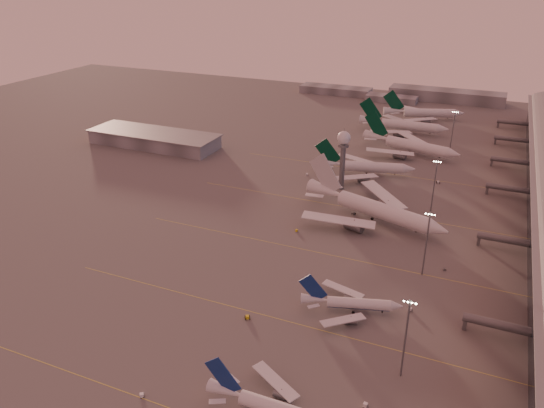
% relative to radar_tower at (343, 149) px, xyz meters
% --- Properties ---
extents(ground, '(700.00, 700.00, 0.00)m').
position_rel_radar_tower_xyz_m(ground, '(-5.00, -120.00, -20.95)').
color(ground, '#535151').
rests_on(ground, ground).
extents(taxiway_markings, '(180.00, 185.25, 0.02)m').
position_rel_radar_tower_xyz_m(taxiway_markings, '(25.00, -64.00, -20.94)').
color(taxiway_markings, gold).
rests_on(taxiway_markings, ground).
extents(hangar, '(82.00, 27.00, 8.50)m').
position_rel_radar_tower_xyz_m(hangar, '(-125.00, 20.00, -16.63)').
color(hangar, '#5D5F64').
rests_on(hangar, ground).
extents(radar_tower, '(6.40, 6.40, 31.10)m').
position_rel_radar_tower_xyz_m(radar_tower, '(0.00, 0.00, 0.00)').
color(radar_tower, slate).
rests_on(radar_tower, ground).
extents(mast_a, '(3.60, 0.56, 25.00)m').
position_rel_radar_tower_xyz_m(mast_a, '(53.00, -120.00, -7.21)').
color(mast_a, slate).
rests_on(mast_a, ground).
extents(mast_b, '(3.60, 0.56, 25.00)m').
position_rel_radar_tower_xyz_m(mast_b, '(50.00, -65.00, -7.21)').
color(mast_b, slate).
rests_on(mast_b, ground).
extents(mast_c, '(3.60, 0.56, 25.00)m').
position_rel_radar_tower_xyz_m(mast_c, '(45.00, -10.00, -7.21)').
color(mast_c, slate).
rests_on(mast_c, ground).
extents(mast_d, '(3.60, 0.56, 25.00)m').
position_rel_radar_tower_xyz_m(mast_d, '(43.00, 80.00, -7.21)').
color(mast_d, slate).
rests_on(mast_d, ground).
extents(distant_horizon, '(165.00, 37.50, 9.00)m').
position_rel_radar_tower_xyz_m(distant_horizon, '(-2.38, 205.14, -17.06)').
color(distant_horizon, '#5D5F64').
rests_on(distant_horizon, ground).
extents(narrowbody_mid, '(32.56, 25.61, 13.07)m').
position_rel_radar_tower_xyz_m(narrowbody_mid, '(32.51, -97.04, -18.30)').
color(narrowbody_mid, silver).
rests_on(narrowbody_mid, ground).
extents(widebody_white, '(67.32, 53.08, 24.58)m').
position_rel_radar_tower_xyz_m(widebody_white, '(23.10, -28.89, -16.69)').
color(widebody_white, silver).
rests_on(widebody_white, ground).
extents(greentail_a, '(51.61, 41.18, 19.09)m').
position_rel_radar_tower_xyz_m(greentail_a, '(6.09, 23.29, -17.58)').
color(greentail_a, silver).
rests_on(greentail_a, ground).
extents(greentail_b, '(59.65, 47.56, 22.13)m').
position_rel_radar_tower_xyz_m(greentail_b, '(21.77, 67.00, -17.04)').
color(greentail_b, silver).
rests_on(greentail_b, ground).
extents(greentail_c, '(59.11, 47.74, 21.47)m').
position_rel_radar_tower_xyz_m(greentail_c, '(9.88, 108.03, -17.16)').
color(greentail_c, silver).
rests_on(greentail_c, ground).
extents(greentail_d, '(55.52, 44.10, 20.96)m').
position_rel_radar_tower_xyz_m(greentail_d, '(17.14, 145.99, -17.25)').
color(greentail_d, silver).
rests_on(greentail_d, ground).
extents(gsv_truck_a, '(5.51, 4.94, 2.21)m').
position_rel_radar_tower_xyz_m(gsv_truck_a, '(-6.78, -154.34, -19.82)').
color(gsv_truck_a, white).
rests_on(gsv_truck_a, ground).
extents(gsv_catering_a, '(5.38, 2.95, 4.21)m').
position_rel_radar_tower_xyz_m(gsv_catering_a, '(47.16, -134.71, -18.84)').
color(gsv_catering_a, white).
rests_on(gsv_catering_a, ground).
extents(gsv_tug_mid, '(3.80, 4.33, 1.06)m').
position_rel_radar_tower_xyz_m(gsv_tug_mid, '(3.52, -113.87, -20.40)').
color(gsv_tug_mid, yellow).
rests_on(gsv_tug_mid, ground).
extents(gsv_truck_b, '(6.24, 2.74, 2.45)m').
position_rel_radar_tower_xyz_m(gsv_truck_b, '(50.47, -89.24, -19.70)').
color(gsv_truck_b, white).
rests_on(gsv_truck_b, ground).
extents(gsv_truck_c, '(5.09, 2.60, 1.96)m').
position_rel_radar_tower_xyz_m(gsv_truck_c, '(-3.26, -51.97, -19.95)').
color(gsv_truck_c, yellow).
rests_on(gsv_truck_c, ground).
extents(gsv_catering_b, '(4.72, 2.98, 3.59)m').
position_rel_radar_tower_xyz_m(gsv_catering_b, '(57.23, -58.95, -19.16)').
color(gsv_catering_b, '#525457').
rests_on(gsv_catering_b, ground).
extents(gsv_tug_far, '(3.04, 3.74, 0.93)m').
position_rel_radar_tower_xyz_m(gsv_tug_far, '(13.85, -26.41, -20.47)').
color(gsv_tug_far, '#525457').
rests_on(gsv_tug_far, ground).
extents(gsv_truck_d, '(3.48, 5.23, 1.99)m').
position_rel_radar_tower_xyz_m(gsv_truck_d, '(-22.12, 11.00, -19.93)').
color(gsv_truck_d, white).
rests_on(gsv_truck_d, ground).
extents(gsv_tug_hangar, '(4.18, 3.07, 1.07)m').
position_rel_radar_tower_xyz_m(gsv_tug_hangar, '(43.47, 26.58, -20.40)').
color(gsv_tug_hangar, white).
rests_on(gsv_tug_hangar, ground).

